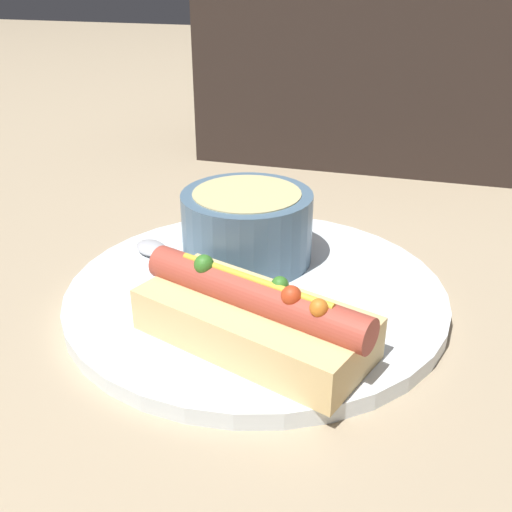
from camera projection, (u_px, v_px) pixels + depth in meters
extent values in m
plane|color=tan|center=(256.00, 300.00, 0.47)|extent=(4.00, 4.00, 0.00)
cylinder|color=white|center=(256.00, 293.00, 0.47)|extent=(0.29, 0.29, 0.01)
cube|color=#E5C17F|center=(254.00, 323.00, 0.39)|extent=(0.17, 0.12, 0.03)
cylinder|color=#B24738|center=(254.00, 295.00, 0.38)|extent=(0.16, 0.08, 0.02)
sphere|color=orange|center=(319.00, 308.00, 0.35)|extent=(0.01, 0.01, 0.01)
sphere|color=#387A28|center=(280.00, 285.00, 0.37)|extent=(0.01, 0.01, 0.01)
sphere|color=#C63F1E|center=(291.00, 296.00, 0.36)|extent=(0.01, 0.01, 0.01)
sphere|color=#387A28|center=(204.00, 265.00, 0.39)|extent=(0.01, 0.01, 0.01)
cylinder|color=gold|center=(254.00, 280.00, 0.38)|extent=(0.11, 0.04, 0.01)
cylinder|color=slate|center=(247.00, 227.00, 0.49)|extent=(0.11, 0.11, 0.06)
cylinder|color=#D1C184|center=(247.00, 199.00, 0.48)|extent=(0.09, 0.09, 0.01)
cube|color=#B7B7BC|center=(201.00, 286.00, 0.46)|extent=(0.10, 0.08, 0.00)
ellipsoid|color=#B7B7BC|center=(151.00, 248.00, 0.52)|extent=(0.04, 0.04, 0.01)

